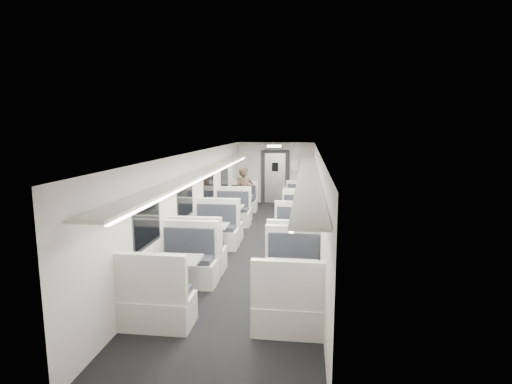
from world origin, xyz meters
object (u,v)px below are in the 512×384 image
(booth_left_b, at_px, (227,219))
(vestibule_door, at_px, (275,177))
(booth_left_a, at_px, (240,205))
(booth_left_d, at_px, (174,280))
(booth_right_a, at_px, (299,205))
(booth_right_c, at_px, (295,244))
(passenger, at_px, (244,193))
(booth_right_d, at_px, (291,285))
(booth_right_b, at_px, (298,221))
(booth_left_c, at_px, (208,241))
(exit_sign, at_px, (274,146))

(booth_left_b, xyz_separation_m, vestibule_door, (1.00, 4.60, 0.65))
(booth_left_a, relative_size, vestibule_door, 0.94)
(booth_left_d, bearing_deg, booth_right_a, 74.24)
(booth_right_c, distance_m, passenger, 4.51)
(booth_right_d, relative_size, vestibule_door, 1.03)
(vestibule_door, bearing_deg, booth_left_a, -112.90)
(booth_left_a, relative_size, booth_left_d, 0.88)
(booth_right_b, relative_size, vestibule_door, 0.96)
(vestibule_door, bearing_deg, booth_right_b, -77.34)
(booth_right_a, bearing_deg, vestibule_door, 114.50)
(booth_left_d, xyz_separation_m, booth_right_b, (2.00, 4.83, -0.04))
(booth_right_d, bearing_deg, booth_right_b, 90.00)
(booth_left_c, relative_size, booth_right_b, 1.12)
(booth_right_c, relative_size, passenger, 1.30)
(booth_left_b, relative_size, booth_right_a, 1.08)
(booth_left_d, relative_size, booth_right_c, 1.02)
(booth_right_c, xyz_separation_m, exit_sign, (-1.00, 6.38, 1.89))
(booth_right_d, bearing_deg, booth_left_b, 113.37)
(booth_left_c, height_order, exit_sign, exit_sign)
(booth_right_d, bearing_deg, booth_right_a, 90.00)
(exit_sign, bearing_deg, booth_left_d, -96.49)
(booth_right_d, height_order, vestibule_door, vestibule_door)
(booth_left_a, height_order, booth_right_a, booth_right_a)
(booth_right_a, xyz_separation_m, booth_right_c, (0.00, -4.67, 0.03))
(booth_right_a, relative_size, vestibule_door, 0.97)
(booth_left_b, bearing_deg, booth_left_c, -90.00)
(passenger, bearing_deg, booth_left_d, -111.17)
(booth_right_d, bearing_deg, passenger, 105.50)
(vestibule_door, relative_size, exit_sign, 3.39)
(booth_left_a, bearing_deg, booth_right_b, -46.17)
(booth_left_a, distance_m, exit_sign, 2.87)
(booth_right_a, xyz_separation_m, booth_right_d, (0.00, -7.04, 0.02))
(booth_right_c, bearing_deg, vestibule_door, 98.29)
(booth_left_b, xyz_separation_m, booth_right_b, (2.00, 0.15, -0.03))
(booth_left_d, bearing_deg, vestibule_door, 83.85)
(booth_left_d, bearing_deg, passenger, 88.20)
(booth_left_d, relative_size, vestibule_door, 1.07)
(passenger, bearing_deg, booth_right_a, -1.87)
(exit_sign, bearing_deg, booth_right_c, -81.09)
(booth_right_a, xyz_separation_m, passenger, (-1.79, -0.57, 0.49))
(booth_right_c, xyz_separation_m, booth_right_d, (0.00, -2.36, -0.01))
(booth_left_c, bearing_deg, booth_right_c, 1.23)
(booth_left_a, distance_m, vestibule_door, 2.66)
(booth_left_a, bearing_deg, booth_left_c, -90.00)
(booth_right_a, distance_m, booth_right_b, 2.26)
(booth_left_c, bearing_deg, vestibule_door, 81.77)
(booth_left_c, bearing_deg, booth_right_b, 50.89)
(booth_left_b, bearing_deg, booth_right_b, 4.37)
(booth_right_d, bearing_deg, booth_left_a, 106.24)
(booth_left_b, height_order, booth_right_c, booth_right_c)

